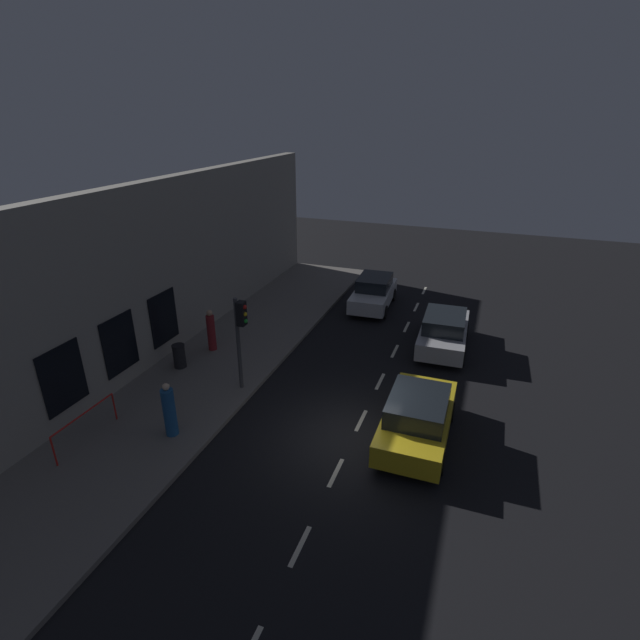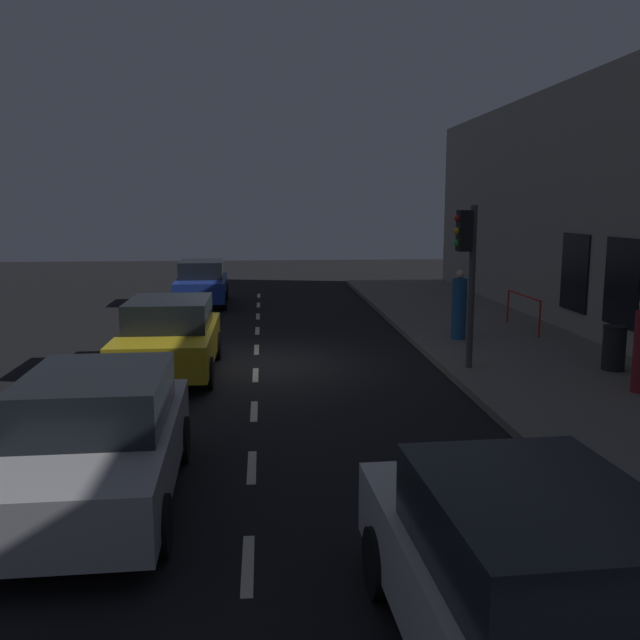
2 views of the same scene
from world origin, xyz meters
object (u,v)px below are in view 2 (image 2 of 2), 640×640
parked_car_3 (97,440)px  trash_bin (614,348)px  traffic_light (467,256)px  pedestrian_1 (459,307)px  parked_car_1 (528,585)px  parked_car_2 (202,283)px  parked_car_0 (169,337)px

parked_car_3 → trash_bin: size_ratio=4.62×
traffic_light → trash_bin: bearing=-9.0°
parked_car_3 → pedestrian_1: 11.43m
parked_car_1 → parked_car_3: (-3.90, 3.49, 0.00)m
parked_car_3 → trash_bin: parked_car_3 is taller
traffic_light → trash_bin: traffic_light is taller
parked_car_2 → pedestrian_1: size_ratio=2.39×
parked_car_1 → parked_car_0: bearing=108.6°
trash_bin → parked_car_1: bearing=-121.0°
parked_car_1 → parked_car_2: bearing=98.8°
parked_car_1 → traffic_light: bearing=73.6°
trash_bin → parked_car_3: bearing=-149.6°
parked_car_2 → pedestrian_1: pedestrian_1 is taller
parked_car_2 → trash_bin: (9.47, -11.46, -0.17)m
parked_car_0 → parked_car_3: 6.53m
parked_car_1 → pedestrian_1: size_ratio=2.32×
traffic_light → parked_car_1: bearing=-103.8°
parked_car_3 → trash_bin: bearing=-151.4°
traffic_light → parked_car_0: 6.47m
parked_car_2 → parked_car_3: (0.22, -16.88, 0.00)m
parked_car_1 → trash_bin: bearing=56.4°
pedestrian_1 → trash_bin: size_ratio=1.90×
traffic_light → parked_car_3: size_ratio=0.79×
trash_bin → pedestrian_1: bearing=122.0°
parked_car_0 → parked_car_3: size_ratio=0.98×
traffic_light → pedestrian_1: (0.79, 3.13, -1.54)m
parked_car_2 → parked_car_3: same height
traffic_light → parked_car_1: size_ratio=0.83×
parked_car_3 → parked_car_1: bearing=136.3°
parked_car_1 → trash_bin: size_ratio=4.42×
parked_car_2 → pedestrian_1: (7.21, -7.84, 0.18)m
traffic_light → parked_car_3: (-6.20, -5.91, -1.71)m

